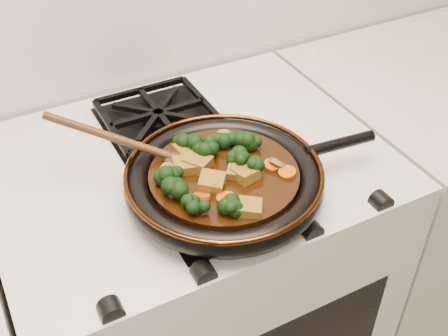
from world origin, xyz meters
name	(u,v)px	position (x,y,z in m)	size (l,w,h in m)	color
stove	(194,301)	(0.00, 1.69, 0.45)	(0.76, 0.60, 0.90)	beige
burner_grate_front	(219,195)	(0.00, 1.55, 0.91)	(0.23, 0.23, 0.03)	black
burner_grate_back	(159,117)	(0.00, 1.83, 0.91)	(0.23, 0.23, 0.03)	black
skillet	(225,179)	(0.01, 1.55, 0.94)	(0.48, 0.35, 0.05)	black
braising_sauce	(224,177)	(0.01, 1.55, 0.95)	(0.26, 0.26, 0.02)	black
tofu_cube_0	(185,166)	(-0.05, 1.59, 0.97)	(0.04, 0.04, 0.02)	brown
tofu_cube_1	(212,183)	(-0.02, 1.53, 0.97)	(0.04, 0.04, 0.02)	brown
tofu_cube_2	(245,174)	(0.04, 1.53, 0.97)	(0.04, 0.04, 0.02)	brown
tofu_cube_3	(186,152)	(-0.03, 1.63, 0.97)	(0.04, 0.04, 0.02)	brown
tofu_cube_4	(250,208)	(0.00, 1.45, 0.97)	(0.04, 0.04, 0.02)	brown
tofu_cube_5	(198,164)	(-0.02, 1.59, 0.97)	(0.04, 0.04, 0.02)	brown
tofu_cube_6	(237,172)	(0.03, 1.54, 0.97)	(0.03, 0.03, 0.02)	brown
tofu_cube_7	(213,182)	(-0.02, 1.53, 0.97)	(0.04, 0.03, 0.02)	brown
broccoli_floret_0	(172,180)	(-0.08, 1.57, 0.97)	(0.06, 0.06, 0.05)	black
broccoli_floret_1	(239,160)	(0.04, 1.56, 0.97)	(0.06, 0.06, 0.05)	black
broccoli_floret_2	(199,206)	(-0.07, 1.49, 0.97)	(0.05, 0.05, 0.05)	black
broccoli_floret_3	(172,190)	(-0.09, 1.54, 0.97)	(0.06, 0.06, 0.06)	black
broccoli_floret_4	(205,149)	(0.00, 1.61, 0.97)	(0.06, 0.06, 0.06)	black
broccoli_floret_5	(235,210)	(-0.02, 1.46, 0.97)	(0.06, 0.06, 0.05)	black
broccoli_floret_6	(226,143)	(0.05, 1.62, 0.97)	(0.06, 0.06, 0.05)	black
broccoli_floret_7	(250,166)	(0.05, 1.53, 0.97)	(0.06, 0.06, 0.06)	black
broccoli_floret_8	(186,145)	(-0.02, 1.64, 0.97)	(0.06, 0.06, 0.06)	black
broccoli_floret_9	(248,143)	(0.08, 1.60, 0.97)	(0.06, 0.06, 0.05)	black
carrot_coin_0	(202,196)	(-0.05, 1.51, 0.96)	(0.03, 0.03, 0.01)	#C54705
carrot_coin_1	(287,173)	(0.10, 1.50, 0.96)	(0.03, 0.03, 0.01)	#C54705
carrot_coin_2	(224,135)	(0.06, 1.65, 0.96)	(0.03, 0.03, 0.01)	#C54705
carrot_coin_3	(272,165)	(0.09, 1.53, 0.96)	(0.03, 0.03, 0.01)	#C54705
carrot_coin_4	(226,198)	(-0.02, 1.49, 0.96)	(0.03, 0.03, 0.01)	#C54705
mushroom_slice_0	(168,175)	(-0.08, 1.58, 0.97)	(0.03, 0.03, 0.01)	brown
mushroom_slice_1	(278,163)	(0.10, 1.53, 0.97)	(0.03, 0.03, 0.01)	brown
mushroom_slice_2	(168,171)	(-0.08, 1.60, 0.97)	(0.03, 0.03, 0.01)	brown
mushroom_slice_3	(232,137)	(0.07, 1.63, 0.97)	(0.03, 0.03, 0.01)	brown
wooden_spoon	(140,146)	(-0.10, 1.66, 0.98)	(0.14, 0.12, 0.25)	#40230D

